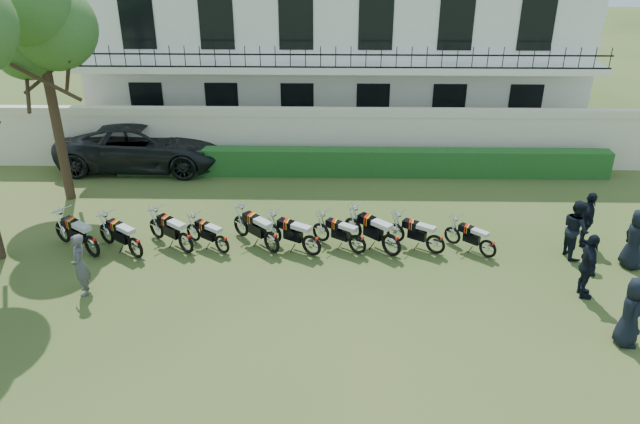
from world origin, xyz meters
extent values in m
plane|color=#32481D|center=(0.00, 0.00, 0.00)|extent=(100.00, 100.00, 0.00)
cube|color=beige|center=(0.00, 8.00, 1.00)|extent=(30.00, 0.30, 2.00)
cube|color=beige|center=(0.00, 8.00, 2.15)|extent=(30.00, 0.35, 0.30)
cube|color=#184419|center=(1.00, 7.20, 0.50)|extent=(18.00, 0.60, 1.00)
cube|color=white|center=(0.00, 14.00, 3.50)|extent=(20.00, 8.00, 7.00)
cube|color=white|center=(0.00, 9.30, 3.50)|extent=(20.00, 1.40, 0.25)
cube|color=black|center=(0.00, 8.65, 4.10)|extent=(20.00, 0.05, 0.05)
cube|color=black|center=(0.00, 8.65, 3.65)|extent=(20.00, 0.05, 0.05)
cube|color=black|center=(-7.50, 10.02, 1.60)|extent=(1.30, 0.12, 2.20)
cube|color=black|center=(-7.50, 10.02, 5.10)|extent=(1.30, 0.12, 2.20)
cube|color=black|center=(-4.50, 10.02, 1.60)|extent=(1.30, 0.12, 2.20)
cube|color=black|center=(-4.50, 10.02, 5.10)|extent=(1.30, 0.12, 2.20)
cube|color=black|center=(-1.50, 10.02, 1.60)|extent=(1.30, 0.12, 2.20)
cube|color=black|center=(-1.50, 10.02, 5.10)|extent=(1.30, 0.12, 2.20)
cube|color=black|center=(1.50, 10.02, 1.60)|extent=(1.30, 0.12, 2.20)
cube|color=black|center=(1.50, 10.02, 5.10)|extent=(1.30, 0.12, 2.20)
cube|color=black|center=(4.50, 10.02, 1.60)|extent=(1.30, 0.12, 2.20)
cube|color=black|center=(4.50, 10.02, 5.10)|extent=(1.30, 0.12, 2.20)
cube|color=black|center=(7.50, 10.02, 1.60)|extent=(1.30, 0.12, 2.20)
cube|color=black|center=(7.50, 10.02, 5.10)|extent=(1.30, 0.12, 2.20)
cylinder|color=#473323|center=(-9.00, 5.00, 2.62)|extent=(0.32, 0.32, 5.25)
sphere|color=#295A24|center=(-8.60, 5.20, 5.62)|extent=(2.60, 2.60, 2.60)
sphere|color=#295A24|center=(-9.60, 5.30, 5.10)|extent=(2.20, 2.20, 2.20)
sphere|color=#295A24|center=(-8.90, 4.50, 6.38)|extent=(2.40, 2.40, 2.40)
torus|color=black|center=(-6.26, 0.62, 0.33)|extent=(0.60, 0.47, 0.67)
torus|color=black|center=(-7.41, 1.46, 0.33)|extent=(0.60, 0.47, 0.67)
cube|color=black|center=(-6.79, 1.01, 0.49)|extent=(0.60, 0.51, 0.33)
cube|color=black|center=(-6.99, 1.15, 0.79)|extent=(0.57, 0.52, 0.24)
cube|color=red|center=(-6.99, 1.15, 0.80)|extent=(0.17, 0.31, 0.25)
cube|color=#E5AB0C|center=(-6.94, 1.11, 0.80)|extent=(0.13, 0.30, 0.25)
cube|color=#B5B5B5|center=(-6.55, 0.83, 0.83)|extent=(0.64, 0.57, 0.13)
cylinder|color=silver|center=(-7.28, 1.36, 1.12)|extent=(0.41, 0.55, 0.03)
torus|color=black|center=(-5.06, 0.61, 0.31)|extent=(0.56, 0.46, 0.63)
torus|color=black|center=(-6.14, 1.42, 0.31)|extent=(0.56, 0.46, 0.63)
cube|color=black|center=(-5.56, 0.98, 0.47)|extent=(0.57, 0.49, 0.31)
cube|color=black|center=(-5.75, 1.13, 0.75)|extent=(0.53, 0.50, 0.23)
cube|color=red|center=(-5.75, 1.13, 0.76)|extent=(0.16, 0.29, 0.24)
cube|color=#E5AB0C|center=(-5.70, 1.09, 0.76)|extent=(0.13, 0.28, 0.24)
cube|color=#B5B5B5|center=(-5.34, 0.82, 0.79)|extent=(0.60, 0.54, 0.12)
cylinder|color=silver|center=(-6.01, 1.33, 1.06)|extent=(0.40, 0.51, 0.03)
torus|color=black|center=(-3.72, 0.90, 0.31)|extent=(0.55, 0.47, 0.64)
torus|color=black|center=(-4.77, 1.75, 0.31)|extent=(0.55, 0.47, 0.64)
cube|color=black|center=(-4.21, 1.29, 0.47)|extent=(0.56, 0.51, 0.31)
cube|color=black|center=(-4.39, 1.44, 0.75)|extent=(0.53, 0.51, 0.23)
cube|color=red|center=(-4.39, 1.44, 0.76)|extent=(0.17, 0.29, 0.24)
cube|color=#E5AB0C|center=(-4.34, 1.40, 0.76)|extent=(0.14, 0.28, 0.24)
cube|color=#B5B5B5|center=(-3.99, 1.11, 0.79)|extent=(0.60, 0.56, 0.12)
cylinder|color=silver|center=(-4.65, 1.65, 1.06)|extent=(0.42, 0.50, 0.03)
torus|color=black|center=(-2.74, 0.99, 0.27)|extent=(0.50, 0.39, 0.56)
torus|color=black|center=(-3.70, 1.68, 0.27)|extent=(0.50, 0.39, 0.56)
cube|color=black|center=(-3.18, 1.31, 0.41)|extent=(0.50, 0.43, 0.27)
cube|color=black|center=(-3.35, 1.43, 0.66)|extent=(0.47, 0.43, 0.20)
cube|color=red|center=(-3.35, 1.43, 0.67)|extent=(0.14, 0.26, 0.21)
cube|color=#E5AB0C|center=(-3.30, 1.40, 0.67)|extent=(0.11, 0.25, 0.21)
cube|color=#B5B5B5|center=(-2.98, 1.16, 0.69)|extent=(0.53, 0.47, 0.11)
cylinder|color=silver|center=(-3.59, 1.60, 0.93)|extent=(0.34, 0.46, 0.03)
torus|color=black|center=(-1.31, 0.90, 0.32)|extent=(0.54, 0.53, 0.66)
torus|color=black|center=(-2.31, 1.88, 0.32)|extent=(0.54, 0.53, 0.66)
cube|color=black|center=(-1.77, 1.35, 0.48)|extent=(0.56, 0.55, 0.32)
cube|color=black|center=(-1.95, 1.52, 0.77)|extent=(0.54, 0.54, 0.24)
cube|color=red|center=(-1.95, 1.52, 0.78)|extent=(0.20, 0.30, 0.25)
cube|color=#E5AB0C|center=(-1.90, 1.48, 0.78)|extent=(0.17, 0.29, 0.25)
cube|color=#B5B5B5|center=(-1.56, 1.15, 0.82)|extent=(0.60, 0.60, 0.13)
cylinder|color=silver|center=(-2.19, 1.77, 1.10)|extent=(0.47, 0.48, 0.03)
torus|color=black|center=(-0.08, 0.89, 0.31)|extent=(0.59, 0.41, 0.64)
torus|color=black|center=(-1.25, 1.59, 0.31)|extent=(0.59, 0.41, 0.64)
cube|color=black|center=(-0.62, 1.22, 0.47)|extent=(0.59, 0.46, 0.31)
cube|color=black|center=(-0.83, 1.34, 0.75)|extent=(0.54, 0.48, 0.23)
cube|color=red|center=(-0.83, 1.34, 0.76)|extent=(0.14, 0.29, 0.24)
cube|color=#E5AB0C|center=(-0.77, 1.31, 0.76)|extent=(0.11, 0.29, 0.24)
cube|color=#B5B5B5|center=(-0.38, 1.07, 0.79)|extent=(0.62, 0.51, 0.13)
cylinder|color=silver|center=(-1.11, 1.51, 1.07)|extent=(0.35, 0.55, 0.03)
torus|color=black|center=(1.16, 1.03, 0.29)|extent=(0.54, 0.40, 0.59)
torus|color=black|center=(0.11, 1.74, 0.29)|extent=(0.54, 0.40, 0.59)
cube|color=black|center=(0.68, 1.36, 0.44)|extent=(0.54, 0.44, 0.29)
cube|color=black|center=(0.49, 1.48, 0.70)|extent=(0.50, 0.45, 0.21)
cube|color=red|center=(0.49, 1.48, 0.71)|extent=(0.14, 0.27, 0.22)
cube|color=#E5AB0C|center=(0.54, 1.45, 0.71)|extent=(0.11, 0.27, 0.22)
cube|color=#B5B5B5|center=(0.89, 1.21, 0.74)|extent=(0.57, 0.49, 0.12)
cylinder|color=silver|center=(0.23, 1.66, 0.99)|extent=(0.35, 0.50, 0.03)
torus|color=black|center=(2.11, 0.77, 0.33)|extent=(0.56, 0.54, 0.68)
torus|color=black|center=(1.06, 1.77, 0.33)|extent=(0.56, 0.54, 0.68)
cube|color=black|center=(1.62, 1.23, 0.50)|extent=(0.58, 0.57, 0.33)
cube|color=black|center=(1.44, 1.41, 0.80)|extent=(0.56, 0.56, 0.24)
cube|color=red|center=(1.44, 1.41, 0.81)|extent=(0.20, 0.31, 0.26)
cube|color=#E5AB0C|center=(1.49, 1.36, 0.81)|extent=(0.17, 0.30, 0.26)
cube|color=#B5B5B5|center=(1.84, 1.03, 0.85)|extent=(0.63, 0.62, 0.13)
cylinder|color=silver|center=(1.18, 1.66, 1.14)|extent=(0.48, 0.51, 0.03)
torus|color=black|center=(3.39, 1.08, 0.29)|extent=(0.55, 0.39, 0.59)
torus|color=black|center=(2.32, 1.76, 0.29)|extent=(0.55, 0.39, 0.59)
cube|color=black|center=(2.90, 1.39, 0.44)|extent=(0.55, 0.44, 0.29)
cube|color=black|center=(2.71, 1.51, 0.70)|extent=(0.51, 0.45, 0.21)
cube|color=red|center=(2.71, 1.51, 0.71)|extent=(0.13, 0.27, 0.22)
cube|color=#E5AB0C|center=(2.76, 1.48, 0.71)|extent=(0.10, 0.27, 0.22)
cube|color=#B5B5B5|center=(3.12, 1.25, 0.74)|extent=(0.58, 0.49, 0.12)
cylinder|color=silver|center=(2.44, 1.68, 0.99)|extent=(0.34, 0.51, 0.03)
torus|color=black|center=(4.73, 0.86, 0.27)|extent=(0.46, 0.42, 0.54)
torus|color=black|center=(3.87, 1.63, 0.27)|extent=(0.46, 0.42, 0.54)
cube|color=black|center=(4.33, 1.21, 0.40)|extent=(0.47, 0.45, 0.27)
cube|color=black|center=(4.18, 1.35, 0.64)|extent=(0.45, 0.44, 0.20)
cube|color=red|center=(4.18, 1.35, 0.65)|extent=(0.16, 0.25, 0.20)
cube|color=#E5AB0C|center=(4.22, 1.31, 0.65)|extent=(0.13, 0.24, 0.20)
cube|color=#B5B5B5|center=(4.51, 1.05, 0.68)|extent=(0.51, 0.49, 0.11)
cylinder|color=silver|center=(3.97, 1.54, 0.91)|extent=(0.38, 0.42, 0.03)
imported|color=black|center=(-7.21, 7.92, 0.86)|extent=(6.26, 2.95, 1.73)
imported|color=#545458|center=(-6.44, -0.74, 0.84)|extent=(0.58, 0.71, 1.68)
imported|color=black|center=(6.59, -2.53, 0.85)|extent=(0.68, 0.91, 1.70)
imported|color=black|center=(6.31, -0.63, 0.88)|extent=(0.55, 1.08, 1.76)
imported|color=black|center=(8.14, 0.85, 0.86)|extent=(0.74, 0.95, 1.73)
imported|color=black|center=(6.72, 1.42, 0.86)|extent=(0.74, 0.90, 1.72)
imported|color=black|center=(7.27, 2.03, 0.84)|extent=(0.71, 1.07, 1.68)
camera|label=1|loc=(-0.12, -14.10, 8.99)|focal=35.00mm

